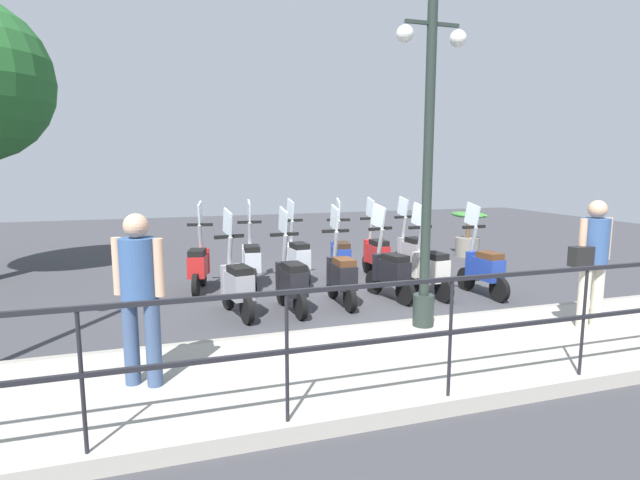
# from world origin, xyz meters

# --- Properties ---
(ground_plane) EXTENTS (28.00, 28.00, 0.00)m
(ground_plane) POSITION_xyz_m (0.00, 0.00, 0.00)
(ground_plane) COLOR #38383D
(promenade_walkway) EXTENTS (2.20, 20.00, 0.15)m
(promenade_walkway) POSITION_xyz_m (-3.15, 0.00, 0.07)
(promenade_walkway) COLOR #A39E93
(promenade_walkway) RESTS_ON ground_plane
(fence_railing) EXTENTS (0.04, 16.03, 1.07)m
(fence_railing) POSITION_xyz_m (-4.20, 0.00, 0.90)
(fence_railing) COLOR black
(fence_railing) RESTS_ON promenade_walkway
(lamp_post_near) EXTENTS (0.26, 0.90, 4.01)m
(lamp_post_near) POSITION_xyz_m (-2.40, -0.04, 1.91)
(lamp_post_near) COLOR #232D28
(lamp_post_near) RESTS_ON promenade_walkway
(pedestrian_with_bag) EXTENTS (0.33, 0.65, 1.59)m
(pedestrian_with_bag) POSITION_xyz_m (-3.07, -1.98, 1.08)
(pedestrian_with_bag) COLOR beige
(pedestrian_with_bag) RESTS_ON promenade_walkway
(pedestrian_distant) EXTENTS (0.43, 0.45, 1.59)m
(pedestrian_distant) POSITION_xyz_m (-3.14, 3.28, 1.08)
(pedestrian_distant) COLOR #384C70
(pedestrian_distant) RESTS_ON promenade_walkway
(potted_palm) EXTENTS (1.06, 0.66, 1.05)m
(potted_palm) POSITION_xyz_m (2.36, -3.91, 0.45)
(potted_palm) COLOR slate
(potted_palm) RESTS_ON ground_plane
(scooter_near_0) EXTENTS (1.23, 0.44, 1.54)m
(scooter_near_0) POSITION_xyz_m (-0.91, -1.99, 0.48)
(scooter_near_0) COLOR black
(scooter_near_0) RESTS_ON ground_plane
(scooter_near_1) EXTENTS (1.23, 0.44, 1.54)m
(scooter_near_1) POSITION_xyz_m (-0.67, -1.12, 0.48)
(scooter_near_1) COLOR black
(scooter_near_1) RESTS_ON ground_plane
(scooter_near_2) EXTENTS (1.22, 0.49, 1.54)m
(scooter_near_2) POSITION_xyz_m (-0.63, -0.42, 0.48)
(scooter_near_2) COLOR black
(scooter_near_2) RESTS_ON ground_plane
(scooter_near_3) EXTENTS (1.23, 0.44, 1.54)m
(scooter_near_3) POSITION_xyz_m (-0.69, 0.44, 0.48)
(scooter_near_3) COLOR black
(scooter_near_3) RESTS_ON ground_plane
(scooter_near_4) EXTENTS (1.23, 0.44, 1.54)m
(scooter_near_4) POSITION_xyz_m (-0.83, 1.28, 0.48)
(scooter_near_4) COLOR black
(scooter_near_4) RESTS_ON ground_plane
(scooter_near_5) EXTENTS (1.22, 0.48, 1.54)m
(scooter_near_5) POSITION_xyz_m (-0.80, 2.08, 0.48)
(scooter_near_5) COLOR black
(scooter_near_5) RESTS_ON ground_plane
(scooter_far_0) EXTENTS (1.23, 0.44, 1.54)m
(scooter_far_0) POSITION_xyz_m (0.94, -1.64, 0.48)
(scooter_far_0) COLOR black
(scooter_far_0) RESTS_ON ground_plane
(scooter_far_1) EXTENTS (1.23, 0.44, 1.54)m
(scooter_far_1) POSITION_xyz_m (0.89, -0.85, 0.48)
(scooter_far_1) COLOR black
(scooter_far_1) RESTS_ON ground_plane
(scooter_far_2) EXTENTS (1.22, 0.48, 1.54)m
(scooter_far_2) POSITION_xyz_m (0.83, -0.11, 0.48)
(scooter_far_2) COLOR black
(scooter_far_2) RESTS_ON ground_plane
(scooter_far_3) EXTENTS (1.23, 0.44, 1.54)m
(scooter_far_3) POSITION_xyz_m (1.00, 0.70, 0.48)
(scooter_far_3) COLOR black
(scooter_far_3) RESTS_ON ground_plane
(scooter_far_4) EXTENTS (1.23, 0.44, 1.54)m
(scooter_far_4) POSITION_xyz_m (0.97, 1.55, 0.48)
(scooter_far_4) COLOR black
(scooter_far_4) RESTS_ON ground_plane
(scooter_far_5) EXTENTS (1.22, 0.50, 1.54)m
(scooter_far_5) POSITION_xyz_m (0.83, 2.48, 0.48)
(scooter_far_5) COLOR black
(scooter_far_5) RESTS_ON ground_plane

